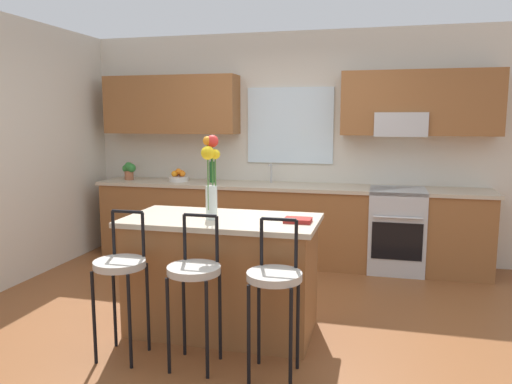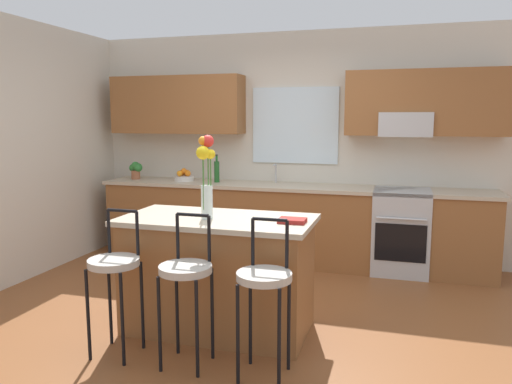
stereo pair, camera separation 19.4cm
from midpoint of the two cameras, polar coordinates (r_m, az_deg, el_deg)
ground_plane at (r=4.39m, az=-2.33°, el=-14.10°), size 14.00×14.00×0.00m
wall_left at (r=5.61m, az=-27.49°, el=4.09°), size 0.12×4.60×2.70m
back_wall_assembly at (r=5.99m, az=3.23°, el=6.75°), size 5.60×0.50×2.70m
counter_run at (r=5.84m, az=2.35°, el=-3.60°), size 4.56×0.64×0.92m
sink_faucet at (r=5.92m, az=0.80°, el=2.42°), size 0.02×0.13×0.23m
oven_range at (r=5.70m, az=14.92°, el=-4.24°), size 0.60×0.64×0.92m
kitchen_island at (r=3.99m, az=-5.31°, el=-9.41°), size 1.50×0.78×0.92m
bar_stool_near at (r=3.65m, az=-16.84°, el=-8.66°), size 0.36×0.36×1.04m
bar_stool_middle at (r=3.41m, az=-8.75°, el=-9.62°), size 0.36×0.36×1.04m
bar_stool_far at (r=3.24m, az=0.40°, el=-10.47°), size 0.36×0.36×1.04m
flower_vase at (r=3.77m, az=-6.70°, el=2.24°), size 0.14×0.16×0.64m
cookbook at (r=3.69m, az=3.34°, el=-3.27°), size 0.20×0.15×0.03m
fruit_bowl_oranges at (r=6.16m, az=-9.79°, el=1.73°), size 0.24×0.24×0.16m
bottle_olive_oil at (r=5.99m, az=-6.02°, el=2.40°), size 0.06×0.06×0.34m
potted_plant_small at (r=6.45m, az=-15.25°, el=2.49°), size 0.19×0.13×0.22m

